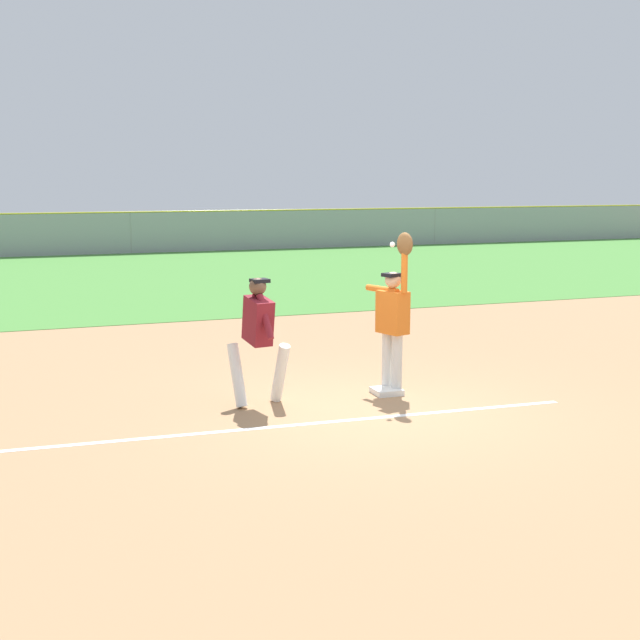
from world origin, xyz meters
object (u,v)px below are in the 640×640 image
Objects in this scene: baseball at (392,245)px; parked_car_green at (133,232)px; parked_car_red at (267,230)px; first_base at (387,391)px; runner at (258,332)px; fielder at (394,314)px.

baseball is 26.83m from parked_car_green.
first_base is at bearing -103.54° from parked_car_red.
runner is 0.38× the size of parked_car_green.
fielder is at bearing -8.87° from runner.
runner is 2.18m from baseball.
runner is (-1.98, -0.02, -0.12)m from fielder.
parked_car_green is (-0.07, 26.71, 0.63)m from first_base.
baseball is at bearing 37.36° from fielder.
parked_car_red is (5.77, 25.96, -1.44)m from baseball.
baseball is 0.02× the size of parked_car_green.
baseball is (0.02, -0.08, 2.07)m from first_base.
parked_car_red is at bearing 77.47° from baseball.
runner is 0.39× the size of parked_car_red.
fielder is (0.12, 0.07, 1.08)m from first_base.
fielder reaches higher than first_base.
first_base is at bearing -84.25° from parked_car_green.
baseball is at bearing -13.73° from runner.
parked_car_red is (5.66, 25.80, -0.45)m from fielder.
runner is 23.24× the size of baseball.
fielder is 1.01m from baseball.
parked_car_green is 1.03× the size of parked_car_red.
parked_car_green is at bearing 76.77° from runner.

